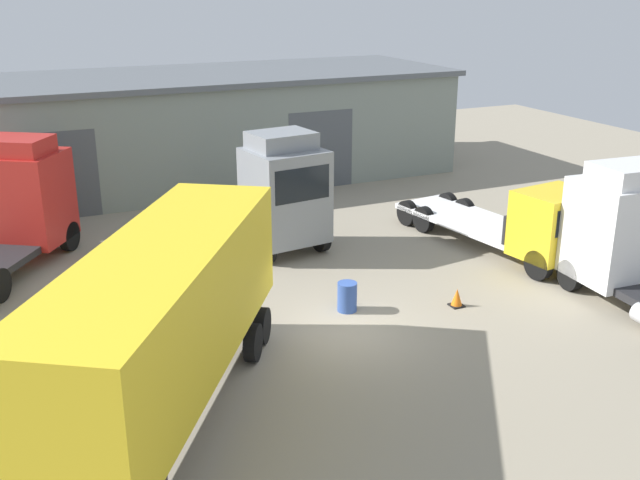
# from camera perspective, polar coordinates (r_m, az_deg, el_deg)

# --- Properties ---
(ground_plane) EXTENTS (60.00, 60.00, 0.00)m
(ground_plane) POSITION_cam_1_polar(r_m,az_deg,el_deg) (20.92, 1.82, -6.99)
(ground_plane) COLOR gray
(warehouse_building) EXTENTS (26.89, 8.65, 5.07)m
(warehouse_building) POSITION_cam_1_polar(r_m,az_deg,el_deg) (36.45, -11.08, 8.30)
(warehouse_building) COLOR gray
(warehouse_building) RESTS_ON ground_plane
(tractor_unit_white) EXTENTS (3.02, 6.87, 4.13)m
(tractor_unit_white) POSITION_cam_1_polar(r_m,az_deg,el_deg) (24.14, 22.55, 0.10)
(tractor_unit_white) COLOR silver
(tractor_unit_white) RESTS_ON ground_plane
(container_trailer_blue) EXTENTS (7.51, 9.54, 4.13)m
(container_trailer_blue) POSITION_cam_1_polar(r_m,az_deg,el_deg) (16.09, -11.75, -5.53)
(container_trailer_blue) COLOR yellow
(container_trailer_blue) RESTS_ON ground_plane
(tractor_unit_grey) EXTENTS (3.25, 6.33, 4.30)m
(tractor_unit_grey) POSITION_cam_1_polar(r_m,az_deg,el_deg) (26.62, -3.09, 3.50)
(tractor_unit_grey) COLOR gray
(tractor_unit_grey) RESTS_ON ground_plane
(tractor_unit_red) EXTENTS (5.78, 6.94, 4.25)m
(tractor_unit_red) POSITION_cam_1_polar(r_m,az_deg,el_deg) (27.47, -21.99, 2.52)
(tractor_unit_red) COLOR red
(tractor_unit_red) RESTS_ON ground_plane
(flatbed_truck_yellow) EXTENTS (3.42, 8.11, 2.70)m
(flatbed_truck_yellow) POSITION_cam_1_polar(r_m,az_deg,el_deg) (26.76, 15.37, 1.25)
(flatbed_truck_yellow) COLOR yellow
(flatbed_truck_yellow) RESTS_ON ground_plane
(oil_drum) EXTENTS (0.58, 0.58, 0.88)m
(oil_drum) POSITION_cam_1_polar(r_m,az_deg,el_deg) (22.02, 2.08, -4.34)
(oil_drum) COLOR #33519E
(oil_drum) RESTS_ON ground_plane
(traffic_cone) EXTENTS (0.40, 0.40, 0.55)m
(traffic_cone) POSITION_cam_1_polar(r_m,az_deg,el_deg) (22.74, 10.39, -4.38)
(traffic_cone) COLOR black
(traffic_cone) RESTS_ON ground_plane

